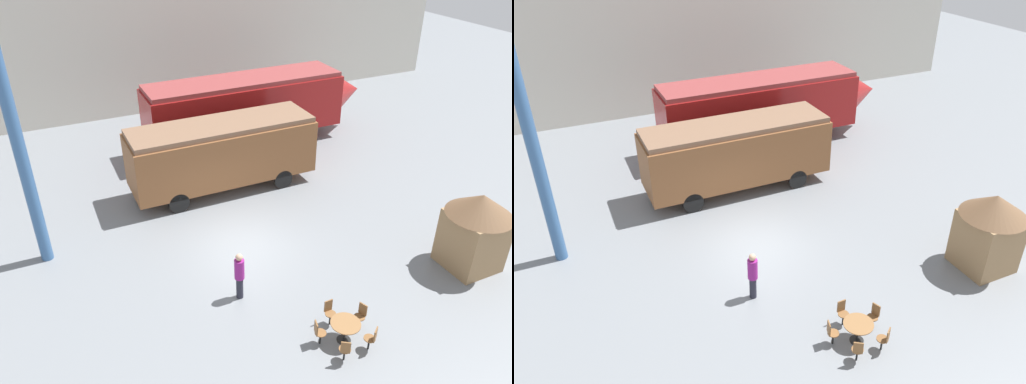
# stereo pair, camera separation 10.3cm
# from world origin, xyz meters

# --- Properties ---
(ground_plane) EXTENTS (80.00, 80.00, 0.00)m
(ground_plane) POSITION_xyz_m (0.00, 0.00, 0.00)
(ground_plane) COLOR gray
(backdrop_wall) EXTENTS (44.00, 0.15, 9.00)m
(backdrop_wall) POSITION_xyz_m (0.00, 15.69, 4.50)
(backdrop_wall) COLOR beige
(backdrop_wall) RESTS_ON ground_plane
(streamlined_locomotive) EXTENTS (12.66, 2.75, 3.75)m
(streamlined_locomotive) POSITION_xyz_m (4.77, 8.61, 2.23)
(streamlined_locomotive) COLOR maroon
(streamlined_locomotive) RESTS_ON ground_plane
(passenger_coach_wooden) EXTENTS (8.43, 2.60, 3.26)m
(passenger_coach_wooden) POSITION_xyz_m (1.02, 4.54, 1.91)
(passenger_coach_wooden) COLOR brown
(passenger_coach_wooden) RESTS_ON ground_plane
(cafe_table_near) EXTENTS (0.93, 0.93, 0.71)m
(cafe_table_near) POSITION_xyz_m (0.82, -5.88, 0.58)
(cafe_table_near) COLOR black
(cafe_table_near) RESTS_ON ground_plane
(cafe_chair_0) EXTENTS (0.40, 0.40, 0.87)m
(cafe_chair_0) POSITION_xyz_m (1.34, -6.54, 0.51)
(cafe_chair_0) COLOR black
(cafe_chair_0) RESTS_ON ground_plane
(cafe_chair_1) EXTENTS (0.39, 0.37, 0.87)m
(cafe_chair_1) POSITION_xyz_m (1.61, -5.59, 0.51)
(cafe_chair_1) COLOR black
(cafe_chair_1) RESTS_ON ground_plane
(cafe_chair_2) EXTENTS (0.36, 0.36, 0.87)m
(cafe_chair_2) POSITION_xyz_m (0.79, -5.04, 0.51)
(cafe_chair_2) COLOR black
(cafe_chair_2) RESTS_ON ground_plane
(cafe_chair_3) EXTENTS (0.39, 0.37, 0.87)m
(cafe_chair_3) POSITION_xyz_m (0.02, -5.65, 0.51)
(cafe_chair_3) COLOR black
(cafe_chair_3) RESTS_ON ground_plane
(cafe_chair_4) EXTENTS (0.40, 0.40, 0.87)m
(cafe_chair_4) POSITION_xyz_m (0.36, -6.57, 0.51)
(cafe_chair_4) COLOR black
(cafe_chair_4) RESTS_ON ground_plane
(visitor_person) EXTENTS (0.34, 0.34, 1.81)m
(visitor_person) POSITION_xyz_m (-1.30, -2.73, 0.99)
(visitor_person) COLOR #262633
(visitor_person) RESTS_ON ground_plane
(ticket_kiosk) EXTENTS (2.34, 2.34, 3.00)m
(ticket_kiosk) POSITION_xyz_m (7.04, -4.68, 1.67)
(ticket_kiosk) COLOR #99754C
(ticket_kiosk) RESTS_ON ground_plane
(support_pillar) EXTENTS (0.44, 0.44, 8.00)m
(support_pillar) POSITION_xyz_m (-7.04, 2.34, 4.00)
(support_pillar) COLOR #386093
(support_pillar) RESTS_ON ground_plane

